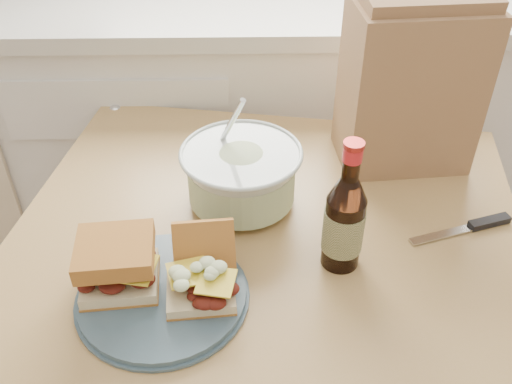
{
  "coord_description": "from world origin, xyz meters",
  "views": [
    {
      "loc": [
        -0.18,
        0.18,
        1.45
      ],
      "look_at": [
        -0.17,
        0.95,
        0.84
      ],
      "focal_mm": 40.0,
      "sensor_mm": 36.0,
      "label": 1
    }
  ],
  "objects_px": {
    "dining_table": "(262,295)",
    "paper_bag": "(410,86)",
    "plate": "(163,295)",
    "coleslaw_bowl": "(241,177)",
    "beer_bottle": "(344,221)"
  },
  "relations": [
    {
      "from": "coleslaw_bowl",
      "to": "beer_bottle",
      "type": "distance_m",
      "value": 0.23
    },
    {
      "from": "dining_table",
      "to": "paper_bag",
      "type": "xyz_separation_m",
      "value": [
        0.29,
        0.28,
        0.28
      ]
    },
    {
      "from": "dining_table",
      "to": "coleslaw_bowl",
      "type": "distance_m",
      "value": 0.22
    },
    {
      "from": "plate",
      "to": "beer_bottle",
      "type": "height_order",
      "value": "beer_bottle"
    },
    {
      "from": "coleslaw_bowl",
      "to": "beer_bottle",
      "type": "relative_size",
      "value": 0.93
    },
    {
      "from": "coleslaw_bowl",
      "to": "beer_bottle",
      "type": "height_order",
      "value": "beer_bottle"
    },
    {
      "from": "plate",
      "to": "beer_bottle",
      "type": "distance_m",
      "value": 0.31
    },
    {
      "from": "plate",
      "to": "paper_bag",
      "type": "bearing_deg",
      "value": 40.34
    },
    {
      "from": "dining_table",
      "to": "paper_bag",
      "type": "bearing_deg",
      "value": 53.81
    },
    {
      "from": "plate",
      "to": "beer_bottle",
      "type": "relative_size",
      "value": 1.1
    },
    {
      "from": "coleslaw_bowl",
      "to": "paper_bag",
      "type": "xyz_separation_m",
      "value": [
        0.33,
        0.15,
        0.11
      ]
    },
    {
      "from": "coleslaw_bowl",
      "to": "dining_table",
      "type": "bearing_deg",
      "value": -75.36
    },
    {
      "from": "dining_table",
      "to": "beer_bottle",
      "type": "distance_m",
      "value": 0.24
    },
    {
      "from": "plate",
      "to": "coleslaw_bowl",
      "type": "height_order",
      "value": "coleslaw_bowl"
    },
    {
      "from": "plate",
      "to": "coleslaw_bowl",
      "type": "bearing_deg",
      "value": 62.44
    }
  ]
}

